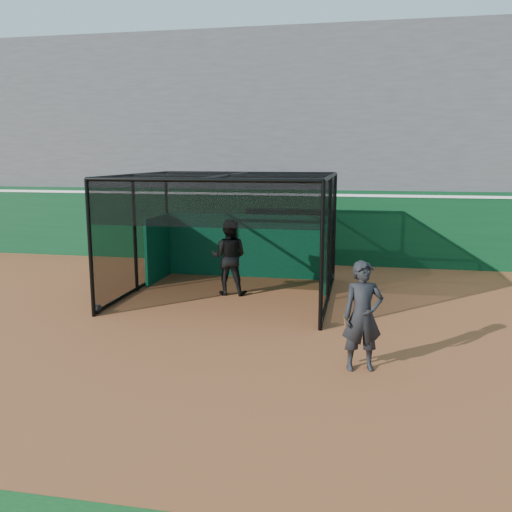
# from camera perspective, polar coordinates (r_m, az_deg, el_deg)

# --- Properties ---
(ground) EXTENTS (120.00, 120.00, 0.00)m
(ground) POSITION_cam_1_polar(r_m,az_deg,el_deg) (10.81, -6.17, -9.07)
(ground) COLOR brown
(ground) RESTS_ON ground
(outfield_wall) EXTENTS (50.00, 0.50, 2.50)m
(outfield_wall) POSITION_cam_1_polar(r_m,az_deg,el_deg) (18.62, 1.51, 3.30)
(outfield_wall) COLOR #0A391B
(outfield_wall) RESTS_ON ground
(grandstand) EXTENTS (50.00, 7.85, 8.95)m
(grandstand) POSITION_cam_1_polar(r_m,az_deg,el_deg) (22.22, 3.22, 12.68)
(grandstand) COLOR #4C4C4F
(grandstand) RESTS_ON ground
(batting_cage) EXTENTS (5.25, 4.98, 3.11)m
(batting_cage) POSITION_cam_1_polar(r_m,az_deg,el_deg) (14.00, -2.89, 2.02)
(batting_cage) COLOR black
(batting_cage) RESTS_ON ground
(batter) EXTENTS (0.99, 0.79, 2.00)m
(batter) POSITION_cam_1_polar(r_m,az_deg,el_deg) (14.24, -2.87, -0.10)
(batter) COLOR black
(batter) RESTS_ON ground
(on_deck_player) EXTENTS (0.78, 0.61, 1.89)m
(on_deck_player) POSITION_cam_1_polar(r_m,az_deg,el_deg) (9.37, 11.15, -6.25)
(on_deck_player) COLOR black
(on_deck_player) RESTS_ON ground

